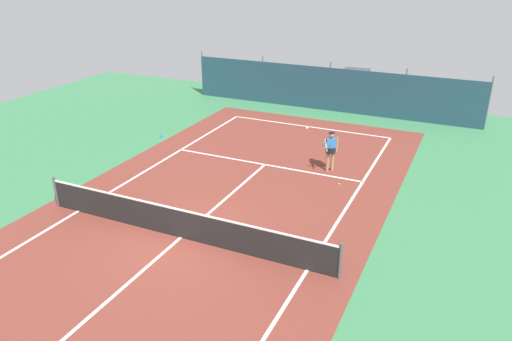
{
  "coord_description": "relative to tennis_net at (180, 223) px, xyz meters",
  "views": [
    {
      "loc": [
        7.62,
        -10.98,
        7.96
      ],
      "look_at": [
        0.79,
        3.82,
        0.9
      ],
      "focal_mm": 34.73,
      "sensor_mm": 36.0,
      "label": 1
    }
  ],
  "objects": [
    {
      "name": "water_bottle",
      "position": [
        -5.8,
        7.37,
        -0.39
      ],
      "size": [
        0.08,
        0.08,
        0.24
      ],
      "primitive_type": "cylinder",
      "color": "#338CD8",
      "rests_on": "ground"
    },
    {
      "name": "tennis_net",
      "position": [
        0.0,
        0.0,
        0.0
      ],
      "size": [
        10.12,
        0.1,
        1.1
      ],
      "color": "black",
      "rests_on": "ground"
    },
    {
      "name": "ground_plane",
      "position": [
        0.0,
        0.0,
        -0.51
      ],
      "size": [
        36.0,
        36.0,
        0.0
      ],
      "primitive_type": "plane",
      "color": "#387A4C"
    },
    {
      "name": "tennis_ball_midcourt",
      "position": [
        3.35,
        5.78,
        -0.48
      ],
      "size": [
        0.07,
        0.07,
        0.07
      ],
      "primitive_type": "sphere",
      "color": "#CCDB33",
      "rests_on": "ground"
    },
    {
      "name": "tennis_ball_near_player",
      "position": [
        4.08,
        10.72,
        -0.48
      ],
      "size": [
        0.07,
        0.07,
        0.07
      ],
      "primitive_type": "sphere",
      "color": "#CCDB33",
      "rests_on": "ground"
    },
    {
      "name": "court_surface",
      "position": [
        0.0,
        0.0,
        -0.51
      ],
      "size": [
        11.02,
        26.6,
        0.01
      ],
      "color": "brown",
      "rests_on": "ground"
    },
    {
      "name": "tennis_player",
      "position": [
        2.62,
        6.92,
        0.45
      ],
      "size": [
        0.56,
        0.83,
        1.64
      ],
      "rotation": [
        0.0,
        0.0,
        3.62
      ],
      "color": "#9E7051",
      "rests_on": "ground"
    },
    {
      "name": "back_fence",
      "position": [
        -0.0,
        15.64,
        0.16
      ],
      "size": [
        16.3,
        0.98,
        2.7
      ],
      "color": "#1E3D4C",
      "rests_on": "ground"
    },
    {
      "name": "parked_car",
      "position": [
        0.62,
        18.36,
        0.33
      ],
      "size": [
        2.24,
        4.31,
        1.68
      ],
      "rotation": [
        0.0,
        0.0,
        3.21
      ],
      "color": "navy",
      "rests_on": "ground"
    }
  ]
}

